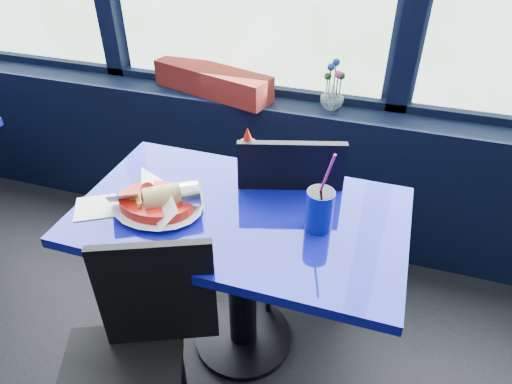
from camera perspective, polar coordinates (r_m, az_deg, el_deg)
name	(u,v)px	position (r m, az deg, el deg)	size (l,w,h in m)	color
window_sill	(243,160)	(2.63, -1.65, 3.99)	(5.00, 0.26, 0.80)	black
near_table	(241,248)	(1.79, -1.85, -7.03)	(1.20, 0.70, 0.75)	black
chair_near_front	(136,347)	(1.62, -14.74, -18.21)	(0.52, 0.52, 0.88)	black
chair_near_back	(302,212)	(2.01, 5.79, -2.52)	(0.53, 0.53, 0.95)	black
planter_box	(212,81)	(2.46, -5.47, 13.68)	(0.66, 0.17, 0.13)	maroon
flower_vase	(332,94)	(2.30, 9.53, 11.97)	(0.16, 0.16, 0.25)	silver
food_basket	(158,201)	(1.69, -12.12, -1.13)	(0.33, 0.33, 0.11)	red
ketchup_bottle	(248,160)	(1.76, -1.01, 4.06)	(0.07, 0.07, 0.25)	red
soda_cup	(320,209)	(1.57, 7.95, -2.14)	(0.10, 0.10, 0.32)	#0D1A98
napkin	(95,207)	(1.79, -19.46, -1.83)	(0.14, 0.14, 0.00)	white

